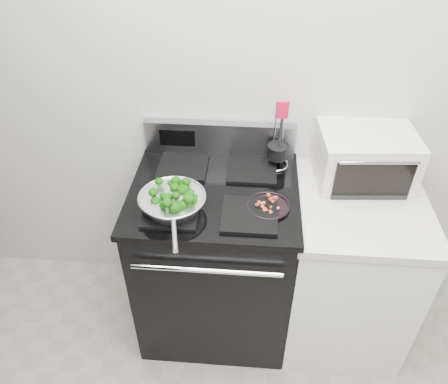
# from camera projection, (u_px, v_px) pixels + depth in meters

# --- Properties ---
(back_wall) EXTENTS (4.00, 0.02, 2.70)m
(back_wall) POSITION_uv_depth(u_px,v_px,m) (284.00, 80.00, 2.02)
(back_wall) COLOR #B4B2AA
(back_wall) RESTS_ON ground
(gas_range) EXTENTS (0.79, 0.69, 1.13)m
(gas_range) POSITION_uv_depth(u_px,v_px,m) (215.00, 257.00, 2.32)
(gas_range) COLOR black
(gas_range) RESTS_ON floor
(counter) EXTENTS (0.62, 0.68, 0.92)m
(counter) POSITION_uv_depth(u_px,v_px,m) (345.00, 269.00, 2.29)
(counter) COLOR white
(counter) RESTS_ON floor
(skillet) EXTENTS (0.30, 0.46, 0.06)m
(skillet) POSITION_uv_depth(u_px,v_px,m) (172.00, 201.00, 1.89)
(skillet) COLOR silver
(skillet) RESTS_ON gas_range
(broccoli_pile) EXTENTS (0.23, 0.23, 0.08)m
(broccoli_pile) POSITION_uv_depth(u_px,v_px,m) (172.00, 198.00, 1.88)
(broccoli_pile) COLOR black
(broccoli_pile) RESTS_ON skillet
(bacon_plate) EXTENTS (0.19, 0.19, 0.04)m
(bacon_plate) POSITION_uv_depth(u_px,v_px,m) (268.00, 204.00, 1.92)
(bacon_plate) COLOR black
(bacon_plate) RESTS_ON gas_range
(utensil_holder) EXTENTS (0.12, 0.12, 0.36)m
(utensil_holder) POSITION_uv_depth(u_px,v_px,m) (277.00, 155.00, 2.14)
(utensil_holder) COLOR silver
(utensil_holder) RESTS_ON gas_range
(toaster_oven) EXTENTS (0.46, 0.37, 0.25)m
(toaster_oven) POSITION_uv_depth(u_px,v_px,m) (365.00, 157.00, 2.07)
(toaster_oven) COLOR silver
(toaster_oven) RESTS_ON counter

